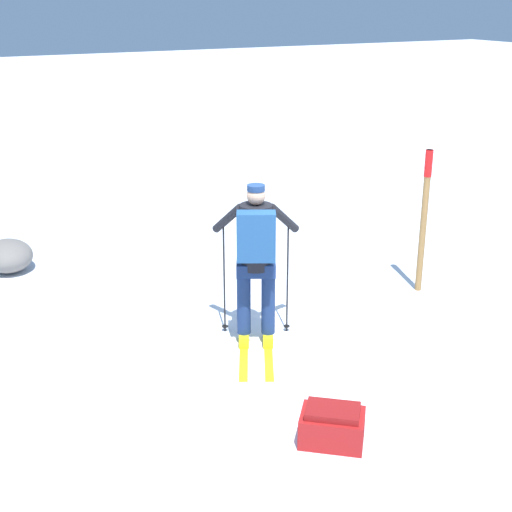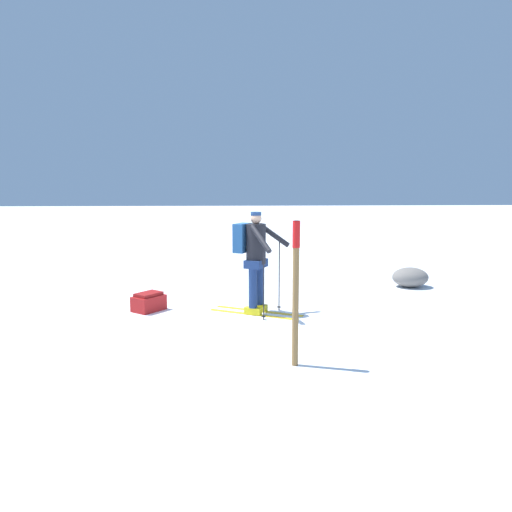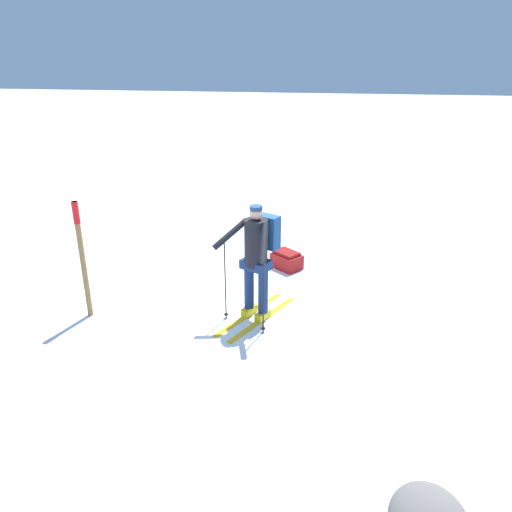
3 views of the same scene
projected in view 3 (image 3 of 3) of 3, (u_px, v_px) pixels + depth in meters
name	position (u px, v px, depth m)	size (l,w,h in m)	color
ground_plane	(222.00, 304.00, 8.11)	(80.00, 80.00, 0.00)	white
skier	(257.00, 253.00, 7.35)	(1.65, 1.17, 1.80)	gold
dropped_backpack	(287.00, 260.00, 9.39)	(0.64, 0.66, 0.33)	maroon
trail_marker	(82.00, 252.00, 7.38)	(0.09, 0.09, 1.84)	olive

